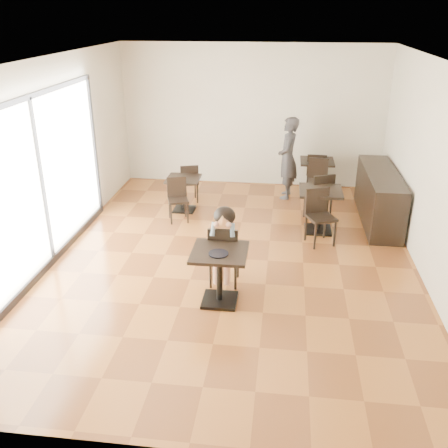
% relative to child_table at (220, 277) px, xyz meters
% --- Properties ---
extents(floor, '(6.00, 8.00, 0.01)m').
position_rel_child_table_xyz_m(floor, '(0.05, 1.35, -0.41)').
color(floor, '#925524').
rests_on(floor, ground).
extents(ceiling, '(6.00, 8.00, 0.01)m').
position_rel_child_table_xyz_m(ceiling, '(0.05, 1.35, 2.79)').
color(ceiling, silver).
rests_on(ceiling, floor).
extents(wall_back, '(6.00, 0.01, 3.20)m').
position_rel_child_table_xyz_m(wall_back, '(0.05, 5.35, 1.19)').
color(wall_back, silver).
rests_on(wall_back, floor).
extents(wall_front, '(6.00, 0.01, 3.20)m').
position_rel_child_table_xyz_m(wall_front, '(0.05, -2.65, 1.19)').
color(wall_front, silver).
rests_on(wall_front, floor).
extents(wall_left, '(0.01, 8.00, 3.20)m').
position_rel_child_table_xyz_m(wall_left, '(-2.95, 1.35, 1.19)').
color(wall_left, silver).
rests_on(wall_left, floor).
extents(wall_right, '(0.01, 8.00, 3.20)m').
position_rel_child_table_xyz_m(wall_right, '(3.05, 1.35, 1.19)').
color(wall_right, silver).
rests_on(wall_right, floor).
extents(storefront_window, '(0.04, 4.50, 2.60)m').
position_rel_child_table_xyz_m(storefront_window, '(-2.92, 0.85, 0.99)').
color(storefront_window, white).
rests_on(storefront_window, floor).
extents(child_table, '(0.77, 0.77, 0.81)m').
position_rel_child_table_xyz_m(child_table, '(0.00, 0.00, 0.00)').
color(child_table, black).
rests_on(child_table, floor).
extents(child_chair, '(0.44, 0.44, 0.98)m').
position_rel_child_table_xyz_m(child_chair, '(0.00, 0.55, 0.08)').
color(child_chair, black).
rests_on(child_chair, floor).
extents(child, '(0.44, 0.61, 1.23)m').
position_rel_child_table_xyz_m(child, '(0.00, 0.55, 0.21)').
color(child, slate).
rests_on(child, child_chair).
extents(plate, '(0.27, 0.27, 0.02)m').
position_rel_child_table_xyz_m(plate, '(0.00, -0.10, 0.41)').
color(plate, black).
rests_on(plate, child_table).
extents(pizza_slice, '(0.29, 0.22, 0.07)m').
position_rel_child_table_xyz_m(pizza_slice, '(0.00, 0.36, 0.66)').
color(pizza_slice, '#EACE71').
rests_on(pizza_slice, child).
extents(adult_patron, '(0.46, 0.67, 1.78)m').
position_rel_child_table_xyz_m(adult_patron, '(0.90, 4.47, 0.48)').
color(adult_patron, '#333338').
rests_on(adult_patron, floor).
extents(cafe_table_mid, '(1.02, 1.02, 0.82)m').
position_rel_child_table_xyz_m(cafe_table_mid, '(1.52, 2.69, 0.00)').
color(cafe_table_mid, black).
rests_on(cafe_table_mid, floor).
extents(cafe_table_left, '(0.85, 0.85, 0.71)m').
position_rel_child_table_xyz_m(cafe_table_left, '(-1.20, 3.40, -0.05)').
color(cafe_table_left, black).
rests_on(cafe_table_left, floor).
extents(cafe_table_back, '(0.77, 0.77, 0.78)m').
position_rel_child_table_xyz_m(cafe_table_back, '(1.55, 4.77, -0.02)').
color(cafe_table_back, black).
rests_on(cafe_table_back, floor).
extents(chair_mid_a, '(0.58, 0.58, 0.99)m').
position_rel_child_table_xyz_m(chair_mid_a, '(1.52, 3.24, 0.09)').
color(chair_mid_a, black).
rests_on(chair_mid_a, floor).
extents(chair_mid_b, '(0.58, 0.58, 0.99)m').
position_rel_child_table_xyz_m(chair_mid_b, '(1.52, 2.14, 0.09)').
color(chair_mid_b, black).
rests_on(chair_mid_b, floor).
extents(chair_left_a, '(0.48, 0.48, 0.85)m').
position_rel_child_table_xyz_m(chair_left_a, '(-1.20, 3.95, 0.02)').
color(chair_left_a, black).
rests_on(chair_left_a, floor).
extents(chair_left_b, '(0.48, 0.48, 0.85)m').
position_rel_child_table_xyz_m(chair_left_b, '(-1.20, 2.85, 0.02)').
color(chair_left_b, black).
rests_on(chair_left_b, floor).
extents(chair_back_a, '(0.44, 0.44, 0.93)m').
position_rel_child_table_xyz_m(chair_back_a, '(1.55, 4.85, 0.06)').
color(chair_back_a, black).
rests_on(chair_back_a, floor).
extents(chair_back_b, '(0.44, 0.44, 0.93)m').
position_rel_child_table_xyz_m(chair_back_b, '(1.55, 4.22, 0.06)').
color(chair_back_b, black).
rests_on(chair_back_b, floor).
extents(service_counter, '(0.60, 2.40, 1.00)m').
position_rel_child_table_xyz_m(service_counter, '(2.70, 3.35, 0.09)').
color(service_counter, black).
rests_on(service_counter, floor).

